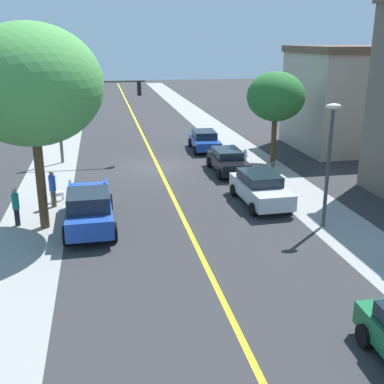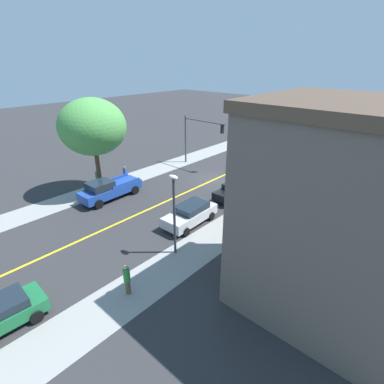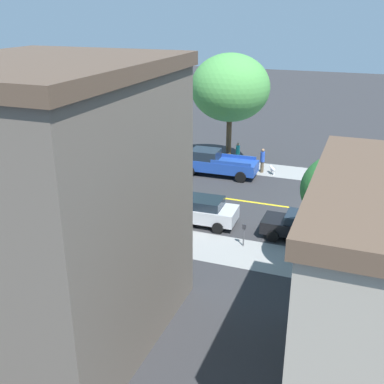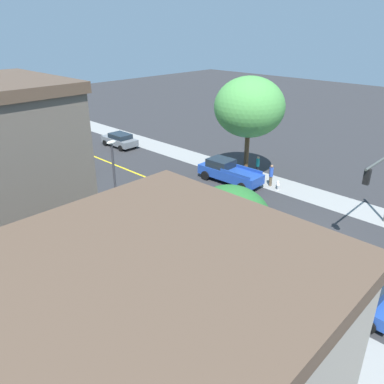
{
  "view_description": "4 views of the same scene",
  "coord_description": "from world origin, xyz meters",
  "px_view_note": "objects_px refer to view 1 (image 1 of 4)",
  "views": [
    {
      "loc": [
        3.52,
        30.27,
        7.99
      ],
      "look_at": [
        -0.43,
        9.6,
        1.26
      ],
      "focal_mm": 44.77,
      "sensor_mm": 36.0,
      "label": 1
    },
    {
      "loc": [
        -17.62,
        23.1,
        11.72
      ],
      "look_at": [
        -2.78,
        6.52,
        1.63
      ],
      "focal_mm": 27.72,
      "sensor_mm": 36.0,
      "label": 2
    },
    {
      "loc": [
        -27.65,
        -0.24,
        11.74
      ],
      "look_at": [
        -2.55,
        9.26,
        1.2
      ],
      "focal_mm": 44.07,
      "sensor_mm": 36.0,
      "label": 3
    },
    {
      "loc": [
        -19.7,
        -8.94,
        12.52
      ],
      "look_at": [
        -1.4,
        8.77,
        1.2
      ],
      "focal_mm": 35.48,
      "sensor_mm": 36.0,
      "label": 4
    }
  ],
  "objects_px": {
    "black_sedan_left_curb": "(228,160)",
    "small_dog": "(57,194)",
    "pedestrian_teal_shirt": "(16,206)",
    "silver_sedan_left_curb": "(260,188)",
    "street_lamp": "(330,151)",
    "street_tree_left_near": "(276,97)",
    "parking_meter": "(273,170)",
    "blue_pickup_truck": "(89,207)",
    "street_tree_right_corner": "(31,85)",
    "pedestrian_blue_shirt": "(53,188)",
    "blue_sedan_left_curb": "(205,140)",
    "fire_hydrant": "(245,155)",
    "traffic_light_mast": "(88,104)"
  },
  "relations": [
    {
      "from": "parking_meter",
      "to": "black_sedan_left_curb",
      "type": "relative_size",
      "value": 0.28
    },
    {
      "from": "parking_meter",
      "to": "small_dog",
      "type": "xyz_separation_m",
      "value": [
        11.97,
        0.95,
        -0.44
      ]
    },
    {
      "from": "blue_pickup_truck",
      "to": "small_dog",
      "type": "relative_size",
      "value": 7.68
    },
    {
      "from": "parking_meter",
      "to": "traffic_light_mast",
      "type": "xyz_separation_m",
      "value": [
        10.32,
        -7.44,
        3.09
      ]
    },
    {
      "from": "silver_sedan_left_curb",
      "to": "pedestrian_blue_shirt",
      "type": "bearing_deg",
      "value": -100.19
    },
    {
      "from": "fire_hydrant",
      "to": "black_sedan_left_curb",
      "type": "distance_m",
      "value": 3.21
    },
    {
      "from": "street_tree_left_near",
      "to": "street_tree_right_corner",
      "type": "height_order",
      "value": "street_tree_right_corner"
    },
    {
      "from": "parking_meter",
      "to": "pedestrian_blue_shirt",
      "type": "xyz_separation_m",
      "value": [
        12.09,
        1.77,
        0.16
      ]
    },
    {
      "from": "blue_sedan_left_curb",
      "to": "blue_pickup_truck",
      "type": "relative_size",
      "value": 0.75
    },
    {
      "from": "blue_pickup_truck",
      "to": "pedestrian_teal_shirt",
      "type": "relative_size",
      "value": 3.33
    },
    {
      "from": "street_tree_right_corner",
      "to": "street_lamp",
      "type": "xyz_separation_m",
      "value": [
        -12.23,
        2.21,
        -2.75
      ]
    },
    {
      "from": "pedestrian_teal_shirt",
      "to": "traffic_light_mast",
      "type": "bearing_deg",
      "value": 26.62
    },
    {
      "from": "small_dog",
      "to": "street_tree_right_corner",
      "type": "bearing_deg",
      "value": 49.92
    },
    {
      "from": "traffic_light_mast",
      "to": "pedestrian_teal_shirt",
      "type": "height_order",
      "value": "traffic_light_mast"
    },
    {
      "from": "street_tree_left_near",
      "to": "pedestrian_teal_shirt",
      "type": "distance_m",
      "value": 17.96
    },
    {
      "from": "fire_hydrant",
      "to": "street_lamp",
      "type": "bearing_deg",
      "value": 89.81
    },
    {
      "from": "blue_pickup_truck",
      "to": "street_lamp",
      "type": "bearing_deg",
      "value": 78.63
    },
    {
      "from": "street_lamp",
      "to": "black_sedan_left_curb",
      "type": "relative_size",
      "value": 1.22
    },
    {
      "from": "street_tree_left_near",
      "to": "small_dog",
      "type": "height_order",
      "value": "street_tree_left_near"
    },
    {
      "from": "street_tree_right_corner",
      "to": "small_dog",
      "type": "relative_size",
      "value": 11.57
    },
    {
      "from": "street_tree_right_corner",
      "to": "street_lamp",
      "type": "bearing_deg",
      "value": 169.76
    },
    {
      "from": "black_sedan_left_curb",
      "to": "pedestrian_teal_shirt",
      "type": "distance_m",
      "value": 13.5
    },
    {
      "from": "street_tree_right_corner",
      "to": "pedestrian_blue_shirt",
      "type": "height_order",
      "value": "street_tree_right_corner"
    },
    {
      "from": "parking_meter",
      "to": "pedestrian_teal_shirt",
      "type": "xyz_separation_m",
      "value": [
        13.48,
        4.08,
        0.09
      ]
    },
    {
      "from": "pedestrian_blue_shirt",
      "to": "black_sedan_left_curb",
      "type": "bearing_deg",
      "value": -75.93
    },
    {
      "from": "street_tree_right_corner",
      "to": "street_lamp",
      "type": "height_order",
      "value": "street_tree_right_corner"
    },
    {
      "from": "black_sedan_left_curb",
      "to": "blue_sedan_left_curb",
      "type": "relative_size",
      "value": 1.04
    },
    {
      "from": "parking_meter",
      "to": "blue_sedan_left_curb",
      "type": "xyz_separation_m",
      "value": [
        1.98,
        -9.35,
        -0.08
      ]
    },
    {
      "from": "street_tree_right_corner",
      "to": "black_sedan_left_curb",
      "type": "relative_size",
      "value": 1.94
    },
    {
      "from": "silver_sedan_left_curb",
      "to": "street_lamp",
      "type": "bearing_deg",
      "value": 25.41
    },
    {
      "from": "small_dog",
      "to": "street_lamp",
      "type": "bearing_deg",
      "value": 118.79
    },
    {
      "from": "street_tree_right_corner",
      "to": "blue_pickup_truck",
      "type": "height_order",
      "value": "street_tree_right_corner"
    },
    {
      "from": "street_tree_right_corner",
      "to": "fire_hydrant",
      "type": "relative_size",
      "value": 10.01
    },
    {
      "from": "black_sedan_left_curb",
      "to": "pedestrian_teal_shirt",
      "type": "xyz_separation_m",
      "value": [
        11.57,
        6.96,
        0.16
      ]
    },
    {
      "from": "street_lamp",
      "to": "silver_sedan_left_curb",
      "type": "distance_m",
      "value": 4.72
    },
    {
      "from": "fire_hydrant",
      "to": "silver_sedan_left_curb",
      "type": "relative_size",
      "value": 0.19
    },
    {
      "from": "fire_hydrant",
      "to": "street_lamp",
      "type": "xyz_separation_m",
      "value": [
        0.04,
        12.15,
        3.02
      ]
    },
    {
      "from": "black_sedan_left_curb",
      "to": "pedestrian_blue_shirt",
      "type": "bearing_deg",
      "value": -64.89
    },
    {
      "from": "fire_hydrant",
      "to": "small_dog",
      "type": "relative_size",
      "value": 1.16
    },
    {
      "from": "blue_sedan_left_curb",
      "to": "small_dog",
      "type": "xyz_separation_m",
      "value": [
        9.98,
        10.31,
        -0.37
      ]
    },
    {
      "from": "street_tree_left_near",
      "to": "blue_pickup_truck",
      "type": "height_order",
      "value": "street_tree_left_near"
    },
    {
      "from": "silver_sedan_left_curb",
      "to": "small_dog",
      "type": "height_order",
      "value": "silver_sedan_left_curb"
    },
    {
      "from": "street_tree_left_near",
      "to": "fire_hydrant",
      "type": "bearing_deg",
      "value": -20.32
    },
    {
      "from": "blue_pickup_truck",
      "to": "pedestrian_blue_shirt",
      "type": "bearing_deg",
      "value": -150.97
    },
    {
      "from": "silver_sedan_left_curb",
      "to": "parking_meter",
      "type": "bearing_deg",
      "value": 148.46
    },
    {
      "from": "pedestrian_teal_shirt",
      "to": "parking_meter",
      "type": "bearing_deg",
      "value": -31.18
    },
    {
      "from": "pedestrian_teal_shirt",
      "to": "black_sedan_left_curb",
      "type": "bearing_deg",
      "value": -16.98
    },
    {
      "from": "traffic_light_mast",
      "to": "blue_sedan_left_curb",
      "type": "xyz_separation_m",
      "value": [
        -8.33,
        -1.92,
        -3.16
      ]
    },
    {
      "from": "black_sedan_left_curb",
      "to": "small_dog",
      "type": "bearing_deg",
      "value": -68.56
    },
    {
      "from": "pedestrian_teal_shirt",
      "to": "pedestrian_blue_shirt",
      "type": "distance_m",
      "value": 2.7
    }
  ]
}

